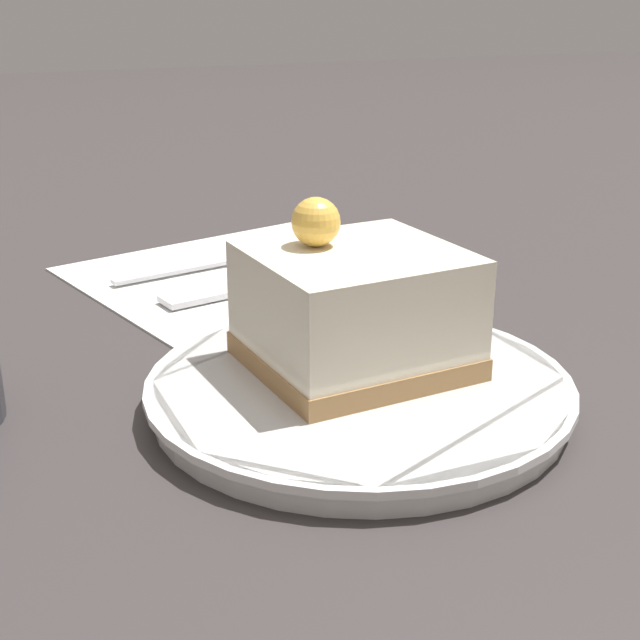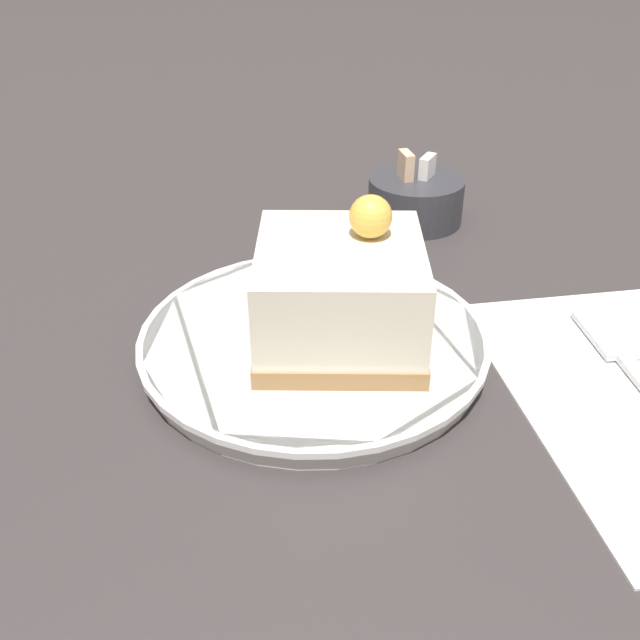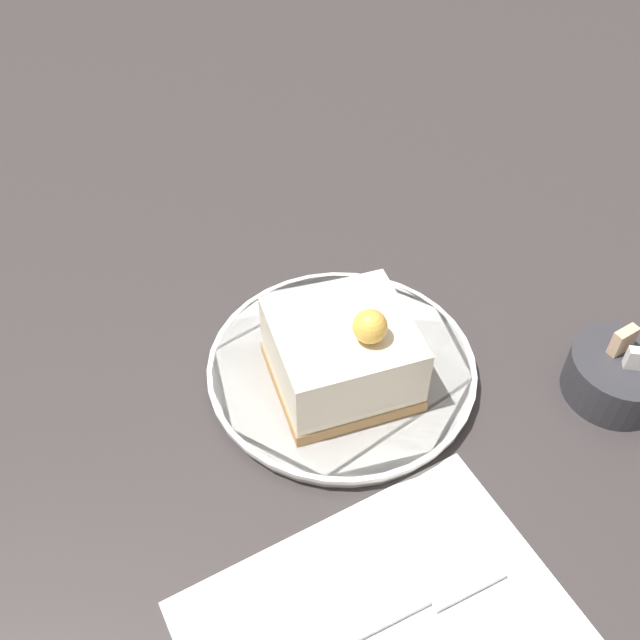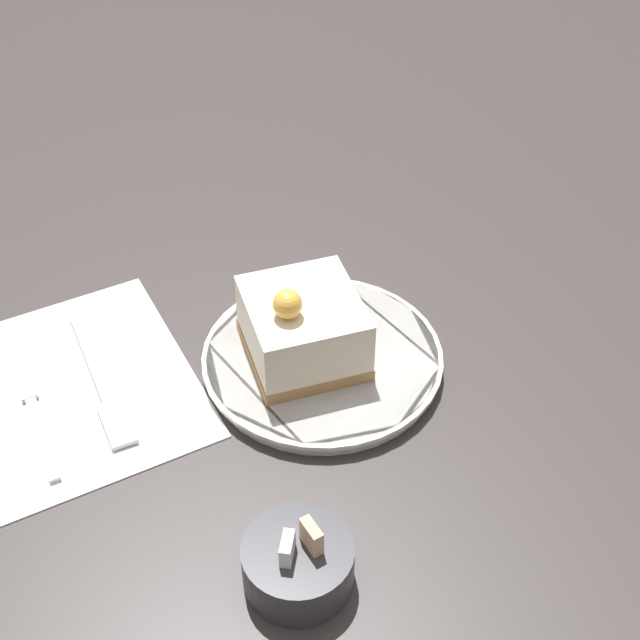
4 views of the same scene
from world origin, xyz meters
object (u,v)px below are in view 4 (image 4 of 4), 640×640
Objects in this scene: plate at (322,359)px; fork at (103,388)px; sugar_bowl at (298,563)px; knife at (26,385)px; cake_slice at (303,327)px.

fork is at bearing -4.91° from plate.
sugar_bowl is at bearing 108.27° from fork.
cake_slice is at bearing 161.67° from knife.
cake_slice reaches higher than plate.
sugar_bowl is (-0.12, 0.22, 0.01)m from fork.
plate is 0.21m from sugar_bowl.
cake_slice is 0.57× the size of knife.
cake_slice is (0.02, -0.00, 0.04)m from plate.
fork is at bearing -60.81° from sugar_bowl.
knife is at bearing -11.05° from cake_slice.
knife is 0.30m from sugar_bowl.
knife is at bearing -51.95° from sugar_bowl.
sugar_bowl reaches higher than fork.
fork is at bearing 152.25° from knife.
sugar_bowl is (-0.19, 0.24, 0.01)m from knife.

